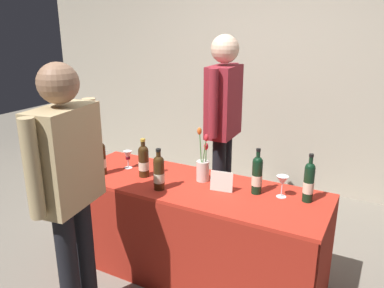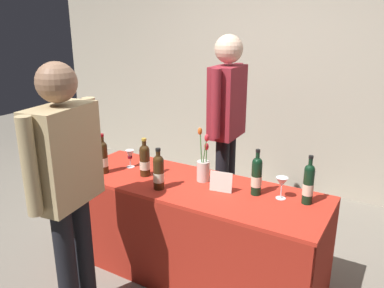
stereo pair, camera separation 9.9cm
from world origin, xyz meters
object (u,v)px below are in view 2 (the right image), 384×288
(vendor_presenter, at_px, (227,116))
(display_bottle_0, at_px, (159,172))
(wine_glass_near_vendor, at_px, (130,155))
(featured_wine_bottle, at_px, (103,157))
(flower_vase, at_px, (203,167))
(wine_glass_mid, at_px, (282,183))
(taster_foreground_right, at_px, (66,176))
(tasting_table, at_px, (192,213))

(vendor_presenter, bearing_deg, display_bottle_0, -5.17)
(wine_glass_near_vendor, bearing_deg, featured_wine_bottle, -115.95)
(wine_glass_near_vendor, xyz_separation_m, flower_vase, (0.63, 0.05, 0.01))
(flower_vase, height_order, vendor_presenter, vendor_presenter)
(wine_glass_mid, distance_m, taster_foreground_right, 1.33)
(wine_glass_mid, distance_m, vendor_presenter, 1.03)
(wine_glass_near_vendor, xyz_separation_m, taster_foreground_right, (0.20, -0.80, 0.15))
(tasting_table, xyz_separation_m, taster_foreground_right, (-0.40, -0.75, 0.47))
(featured_wine_bottle, height_order, vendor_presenter, vendor_presenter)
(featured_wine_bottle, relative_size, vendor_presenter, 0.18)
(display_bottle_0, relative_size, vendor_presenter, 0.17)
(display_bottle_0, relative_size, wine_glass_near_vendor, 2.08)
(tasting_table, height_order, featured_wine_bottle, featured_wine_bottle)
(display_bottle_0, distance_m, wine_glass_mid, 0.82)
(wine_glass_near_vendor, bearing_deg, vendor_presenter, 57.74)
(featured_wine_bottle, xyz_separation_m, flower_vase, (0.72, 0.25, -0.03))
(tasting_table, xyz_separation_m, flower_vase, (0.03, 0.10, 0.33))
(featured_wine_bottle, height_order, flower_vase, flower_vase)
(vendor_presenter, bearing_deg, taster_foreground_right, -12.98)
(featured_wine_bottle, bearing_deg, wine_glass_near_vendor, 64.05)
(wine_glass_mid, bearing_deg, display_bottle_0, -160.22)
(tasting_table, relative_size, featured_wine_bottle, 6.17)
(display_bottle_0, relative_size, flower_vase, 0.75)
(wine_glass_near_vendor, height_order, taster_foreground_right, taster_foreground_right)
(tasting_table, relative_size, wine_glass_mid, 12.93)
(featured_wine_bottle, bearing_deg, tasting_table, 12.21)
(tasting_table, height_order, wine_glass_mid, wine_glass_mid)
(flower_vase, bearing_deg, vendor_presenter, 102.54)
(display_bottle_0, xyz_separation_m, flower_vase, (0.19, 0.28, -0.02))
(wine_glass_mid, relative_size, taster_foreground_right, 0.09)
(taster_foreground_right, bearing_deg, flower_vase, -35.55)
(taster_foreground_right, bearing_deg, wine_glass_near_vendor, 5.22)
(vendor_presenter, height_order, taster_foreground_right, vendor_presenter)
(display_bottle_0, height_order, flower_vase, flower_vase)
(featured_wine_bottle, bearing_deg, flower_vase, 19.08)
(featured_wine_bottle, relative_size, wine_glass_mid, 2.10)
(tasting_table, distance_m, featured_wine_bottle, 0.79)
(wine_glass_near_vendor, xyz_separation_m, wine_glass_mid, (1.20, 0.06, 0.01))
(featured_wine_bottle, relative_size, display_bottle_0, 1.05)
(display_bottle_0, xyz_separation_m, taster_foreground_right, (-0.24, -0.57, 0.12))
(tasting_table, relative_size, taster_foreground_right, 1.16)
(wine_glass_mid, height_order, flower_vase, flower_vase)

